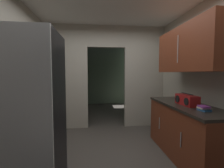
{
  "coord_description": "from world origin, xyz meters",
  "views": [
    {
      "loc": [
        -0.31,
        -2.4,
        1.42
      ],
      "look_at": [
        -0.0,
        0.39,
        1.22
      ],
      "focal_mm": 25.47,
      "sensor_mm": 36.0,
      "label": 1
    }
  ],
  "objects": [
    {
      "name": "boombox",
      "position": [
        1.17,
        -0.0,
        0.98
      ],
      "size": [
        0.19,
        0.44,
        0.19
      ],
      "color": "maroon",
      "rests_on": "lower_cabinet_run"
    },
    {
      "name": "ground",
      "position": [
        0.0,
        0.0,
        0.0
      ],
      "size": [
        20.0,
        20.0,
        0.0
      ],
      "primitive_type": "plane",
      "color": "#47423D"
    },
    {
      "name": "kitchen_partition",
      "position": [
        0.0,
        1.73,
        1.4
      ],
      "size": [
        3.04,
        0.12,
        2.62
      ],
      "color": "#ADA899",
      "rests_on": "ground"
    },
    {
      "name": "book_stack",
      "position": [
        1.18,
        -0.4,
        0.93
      ],
      "size": [
        0.13,
        0.16,
        0.07
      ],
      "color": "#2D609E",
      "rests_on": "lower_cabinet_run"
    },
    {
      "name": "lower_cabinet_run",
      "position": [
        1.21,
        0.05,
        0.45
      ],
      "size": [
        0.62,
        1.71,
        0.9
      ],
      "color": "maroon",
      "rests_on": "ground"
    },
    {
      "name": "adjoining_room_shell",
      "position": [
        0.0,
        3.86,
        1.31
      ],
      "size": [
        3.04,
        3.27,
        2.62
      ],
      "color": "slate",
      "rests_on": "ground"
    },
    {
      "name": "upper_cabinet_counterside",
      "position": [
        1.21,
        0.05,
        1.8
      ],
      "size": [
        0.36,
        1.54,
        0.73
      ],
      "color": "maroon"
    },
    {
      "name": "kitchen_overhead_slab",
      "position": [
        0.0,
        0.52,
        2.65
      ],
      "size": [
        3.44,
        7.46,
        0.06
      ],
      "primitive_type": "cube",
      "color": "silver"
    },
    {
      "name": "refrigerator",
      "position": [
        -1.11,
        -0.5,
        0.94
      ],
      "size": [
        0.79,
        0.75,
        1.88
      ],
      "color": "black",
      "rests_on": "ground"
    }
  ]
}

